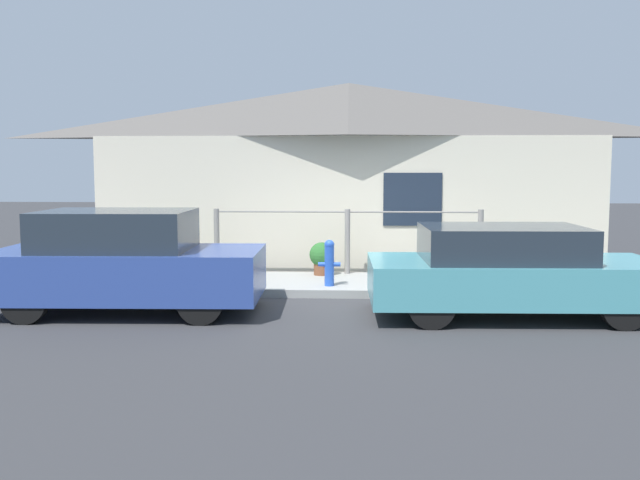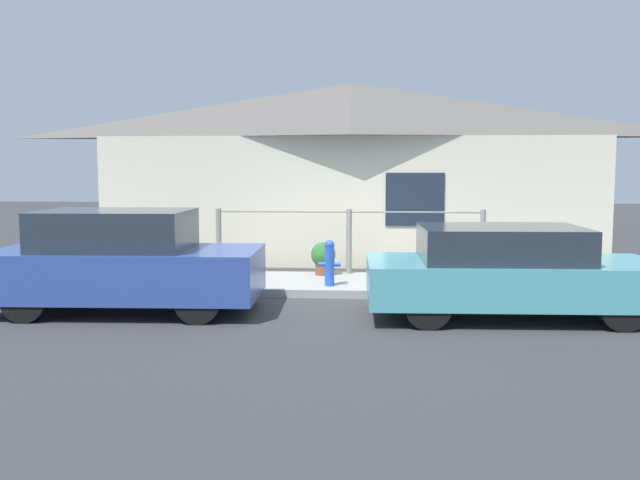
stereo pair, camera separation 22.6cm
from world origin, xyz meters
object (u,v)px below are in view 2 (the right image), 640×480
object	(u,v)px
fire_hydrant	(329,262)
potted_plant_by_fence	(183,257)
car_left	(124,262)
car_right	(509,271)
potted_plant_near_hydrant	(323,257)

from	to	relation	value
fire_hydrant	potted_plant_by_fence	distance (m)	2.79
car_left	car_right	xyz separation A→B (m)	(5.41, 0.00, -0.08)
car_left	potted_plant_by_fence	size ratio (longest dim) A/B	6.04
potted_plant_by_fence	potted_plant_near_hydrant	bearing A→B (deg)	7.27
car_right	potted_plant_near_hydrant	bearing A→B (deg)	132.75
fire_hydrant	potted_plant_near_hydrant	xyz separation A→B (m)	(-0.18, 1.17, -0.07)
car_left	potted_plant_by_fence	world-z (taller)	car_left
car_left	potted_plant_near_hydrant	distance (m)	3.90
car_left	fire_hydrant	xyz separation A→B (m)	(2.85, 1.66, -0.19)
fire_hydrant	potted_plant_near_hydrant	distance (m)	1.18
car_left	potted_plant_by_fence	distance (m)	2.53
car_left	potted_plant_near_hydrant	size ratio (longest dim) A/B	6.44
car_right	potted_plant_by_fence	bearing A→B (deg)	152.90
car_right	fire_hydrant	xyz separation A→B (m)	(-2.57, 1.66, -0.11)
car_right	potted_plant_by_fence	distance (m)	5.79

